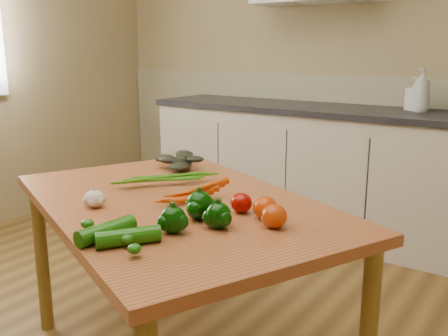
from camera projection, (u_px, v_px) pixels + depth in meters
room at (85, 60)px, 1.77m from camera, size 4.04×5.04×2.64m
counter_run at (343, 172)px, 3.45m from camera, size 2.84×0.64×1.14m
table at (176, 220)px, 1.88m from camera, size 1.61×1.37×0.74m
soap_bottle_a at (422, 90)px, 3.11m from camera, size 0.14×0.14×0.27m
soap_bottle_b at (416, 94)px, 3.19m from camera, size 0.14×0.14×0.21m
carrot_bunch at (186, 187)px, 1.91m from camera, size 0.31×0.28×0.07m
leafy_greens at (179, 159)px, 2.34m from camera, size 0.20×0.18×0.10m
garlic_bulb at (94, 199)px, 1.77m from camera, size 0.07×0.07×0.06m
pepper_a at (200, 205)px, 1.65m from camera, size 0.09×0.09×0.09m
pepper_b at (218, 215)px, 1.56m from camera, size 0.08×0.08×0.08m
pepper_c at (173, 220)px, 1.52m from camera, size 0.08×0.08×0.08m
tomato_a at (241, 203)px, 1.71m from camera, size 0.08×0.08×0.07m
tomato_b at (265, 208)px, 1.65m from camera, size 0.08×0.08×0.08m
tomato_c at (274, 216)px, 1.57m from camera, size 0.08×0.08×0.08m
zucchini_a at (128, 237)px, 1.43m from camera, size 0.15×0.18×0.05m
zucchini_b at (106, 231)px, 1.47m from camera, size 0.07×0.20×0.05m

